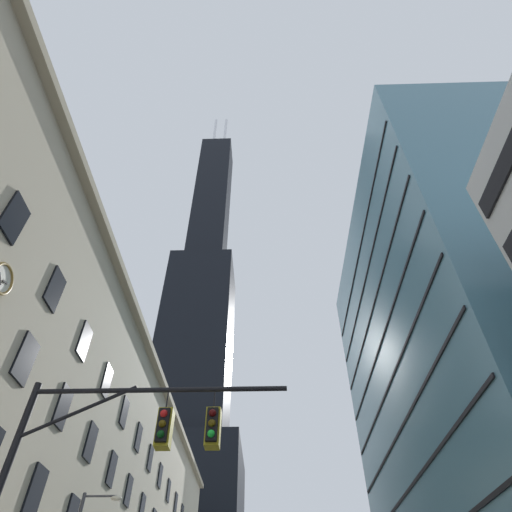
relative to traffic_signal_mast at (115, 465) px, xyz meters
name	(u,v)px	position (x,y,z in m)	size (l,w,h in m)	color
station_building	(53,502)	(-14.24, 28.41, 6.58)	(14.49, 73.13, 24.65)	#BCAF93
dark_skyscraper	(192,384)	(-15.33, 89.70, 49.35)	(26.72, 26.72, 191.28)	black
glass_office_midrise	(474,373)	(22.32, 23.60, 15.29)	(15.41, 33.78, 42.03)	teal
traffic_signal_mast	(115,465)	(0.00, 0.00, 0.00)	(7.43, 0.63, 7.84)	black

